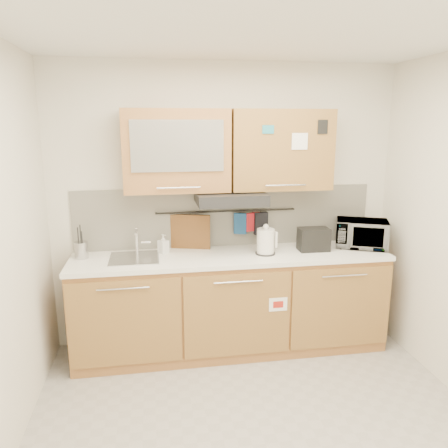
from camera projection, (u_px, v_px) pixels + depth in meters
name	position (u px, v px, depth m)	size (l,w,h in m)	color
floor	(262.00, 435.00, 2.96)	(3.20, 3.20, 0.00)	#9E9993
ceiling	(272.00, 22.00, 2.37)	(3.20, 3.20, 0.00)	white
wall_back	(226.00, 206.00, 4.10)	(3.20, 3.20, 0.00)	silver
base_cabinet	(231.00, 308.00, 4.01)	(2.80, 0.64, 0.88)	#AD763D
countertop	(231.00, 256.00, 3.90)	(2.82, 0.62, 0.04)	white
backsplash	(226.00, 217.00, 4.11)	(2.80, 0.02, 0.56)	silver
upper_cabinets	(229.00, 150.00, 3.81)	(1.82, 0.37, 0.70)	#AD763D
range_hood	(230.00, 198.00, 3.84)	(0.60, 0.46, 0.10)	black
sink	(135.00, 258.00, 3.77)	(0.42, 0.40, 0.26)	silver
utensil_rail	(227.00, 211.00, 4.06)	(0.02, 0.02, 1.30)	black
utensil_crock	(81.00, 250.00, 3.76)	(0.15, 0.15, 0.29)	#AEAEB2
kettle	(266.00, 242.00, 3.88)	(0.20, 0.18, 0.28)	silver
toaster	(314.00, 239.00, 3.99)	(0.28, 0.17, 0.21)	black
microwave	(361.00, 234.00, 4.10)	(0.46, 0.31, 0.26)	#999999
soap_bottle	(163.00, 244.00, 3.91)	(0.08, 0.08, 0.17)	#999999
cutting_board	(191.00, 239.00, 4.05)	(0.37, 0.03, 0.45)	brown
oven_mitt	(240.00, 224.00, 4.10)	(0.12, 0.03, 0.20)	navy
dark_pouch	(261.00, 223.00, 4.13)	(0.13, 0.04, 0.21)	black
pot_holder	(253.00, 222.00, 4.11)	(0.14, 0.02, 0.18)	red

